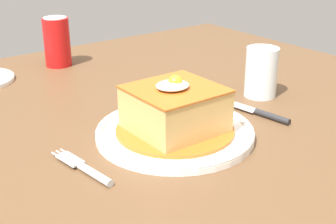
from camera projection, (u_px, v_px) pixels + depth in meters
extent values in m
cube|color=brown|center=(119.00, 121.00, 0.94)|extent=(1.38, 1.02, 0.04)
cylinder|color=brown|center=(203.00, 135.00, 1.74)|extent=(0.07, 0.07, 0.70)
cylinder|color=white|center=(175.00, 134.00, 0.82)|extent=(0.28, 0.28, 0.01)
torus|color=white|center=(175.00, 130.00, 0.82)|extent=(0.28, 0.28, 0.01)
cylinder|color=#B75B1E|center=(175.00, 130.00, 0.82)|extent=(0.21, 0.21, 0.01)
cube|color=tan|center=(175.00, 109.00, 0.80)|extent=(0.14, 0.14, 0.07)
cube|color=#B75B1E|center=(175.00, 89.00, 0.79)|extent=(0.15, 0.14, 0.00)
ellipsoid|color=white|center=(172.00, 85.00, 0.78)|extent=(0.06, 0.05, 0.01)
sphere|color=yellow|center=(175.00, 82.00, 0.79)|extent=(0.02, 0.02, 0.02)
cylinder|color=silver|center=(95.00, 174.00, 0.69)|extent=(0.02, 0.08, 0.01)
cube|color=silver|center=(70.00, 159.00, 0.74)|extent=(0.03, 0.05, 0.00)
cylinder|color=silver|center=(66.00, 152.00, 0.76)|extent=(0.01, 0.03, 0.00)
cylinder|color=silver|center=(61.00, 154.00, 0.75)|extent=(0.01, 0.03, 0.00)
cylinder|color=silver|center=(57.00, 156.00, 0.75)|extent=(0.01, 0.03, 0.00)
cylinder|color=#262628|center=(272.00, 117.00, 0.89)|extent=(0.02, 0.08, 0.01)
cube|color=silver|center=(237.00, 105.00, 0.95)|extent=(0.03, 0.09, 0.00)
cylinder|color=red|center=(57.00, 42.00, 1.19)|extent=(0.07, 0.07, 0.12)
cylinder|color=silver|center=(55.00, 18.00, 1.17)|extent=(0.06, 0.06, 0.00)
cylinder|color=gold|center=(260.00, 83.00, 1.00)|extent=(0.06, 0.06, 0.06)
cylinder|color=silver|center=(261.00, 72.00, 0.99)|extent=(0.07, 0.07, 0.10)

